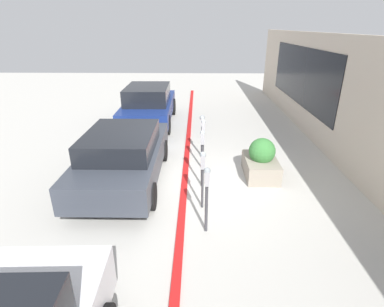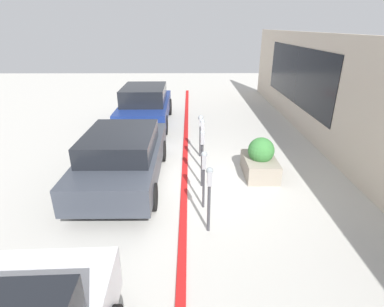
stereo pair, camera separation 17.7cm
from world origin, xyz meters
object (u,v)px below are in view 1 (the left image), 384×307
object	(u,v)px
parking_meter_second	(203,168)
parking_meter_farthest	(202,127)
parked_car_rear	(149,104)
parked_car_middle	(123,155)
parking_meter_nearest	(207,188)
parking_meter_fourth	(203,135)
parking_meter_middle	(202,150)
planter_box	(261,161)

from	to	relation	value
parking_meter_second	parking_meter_farthest	distance (m)	2.92
parked_car_rear	parked_car_middle	bearing A→B (deg)	-179.60
parking_meter_farthest	parked_car_rear	world-z (taller)	parked_car_rear
parking_meter_nearest	parking_meter_fourth	xyz separation A→B (m)	(2.84, 0.02, 0.06)
parking_meter_farthest	parking_meter_middle	bearing A→B (deg)	179.30
parking_meter_nearest	parking_meter_middle	bearing A→B (deg)	1.88
parked_car_rear	parking_meter_second	bearing A→B (deg)	-162.16
parking_meter_farthest	parked_car_middle	size ratio (longest dim) A/B	0.31
parking_meter_second	parking_meter_farthest	world-z (taller)	parking_meter_second
parking_meter_middle	parked_car_middle	distance (m)	2.07
parked_car_rear	parking_meter_fourth	bearing A→B (deg)	-154.21
parking_meter_fourth	planter_box	world-z (taller)	parking_meter_fourth
parked_car_middle	parked_car_rear	world-z (taller)	parked_car_rear
parking_meter_middle	parking_meter_second	bearing A→B (deg)	179.75
parking_meter_fourth	parked_car_rear	world-z (taller)	parked_car_rear
parking_meter_middle	planter_box	bearing A→B (deg)	-69.14
parking_meter_second	parked_car_rear	xyz separation A→B (m)	(6.36, 2.15, -0.17)
parking_meter_second	parking_meter_farthest	xyz separation A→B (m)	(2.92, -0.03, -0.04)
parking_meter_second	parking_meter_fourth	world-z (taller)	parking_meter_fourth
parking_meter_second	parking_meter_middle	xyz separation A→B (m)	(1.00, -0.00, 0.01)
parking_meter_middle	parked_car_middle	size ratio (longest dim) A/B	0.35
parking_meter_second	parking_meter_farthest	bearing A→B (deg)	-0.55
parking_meter_nearest	parked_car_rear	distance (m)	7.55
parking_meter_nearest	planter_box	bearing A→B (deg)	-32.34
parking_meter_fourth	parked_car_rear	bearing A→B (deg)	26.63
parking_meter_farthest	planter_box	bearing A→B (deg)	-129.13
parking_meter_second	planter_box	size ratio (longest dim) A/B	1.02
parking_meter_second	planter_box	xyz separation A→B (m)	(1.62, -1.63, -0.57)
parking_meter_fourth	parked_car_rear	distance (m)	4.90
parking_meter_farthest	parking_meter_nearest	bearing A→B (deg)	-179.43
parking_meter_fourth	planter_box	xyz separation A→B (m)	(-0.37, -1.59, -0.61)
parking_meter_second	parking_meter_middle	world-z (taller)	parking_meter_middle
parking_meter_second	planter_box	distance (m)	2.37
parking_meter_fourth	parked_car_middle	world-z (taller)	parking_meter_fourth
parking_meter_nearest	parking_meter_second	xyz separation A→B (m)	(0.86, 0.07, 0.02)
planter_box	parked_car_rear	xyz separation A→B (m)	(4.74, 3.78, 0.41)
parking_meter_farthest	planter_box	distance (m)	2.14
parking_meter_nearest	parking_meter_second	size ratio (longest dim) A/B	1.03
parking_meter_middle	parked_car_rear	xyz separation A→B (m)	(5.36, 2.15, -0.17)
planter_box	parking_meter_nearest	bearing A→B (deg)	147.66
parking_meter_nearest	parking_meter_second	bearing A→B (deg)	4.34
parking_meter_middle	parked_car_rear	world-z (taller)	parked_car_rear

